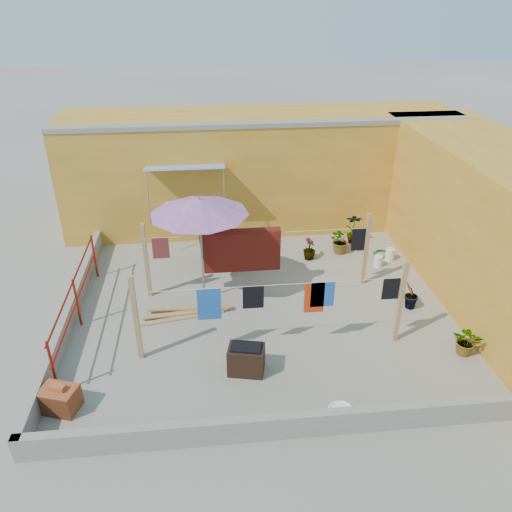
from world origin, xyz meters
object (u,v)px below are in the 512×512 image
patio_umbrella (199,207)px  brazier (246,359)px  water_jug_b (378,261)px  water_jug_a (390,254)px  white_basin (341,411)px  plant_back_a (341,240)px  outdoor_table (228,242)px  brick_stack (60,399)px  green_hose (382,254)px

patio_umbrella → brazier: size_ratio=3.43×
brazier → water_jug_b: 5.12m
patio_umbrella → water_jug_a: (4.81, 1.35, -2.09)m
white_basin → water_jug_b: water_jug_b is taller
plant_back_a → outdoor_table: bearing=-174.7°
water_jug_a → brazier: bearing=-136.5°
outdoor_table → brick_stack: bearing=-123.0°
outdoor_table → water_jug_b: outdoor_table is taller
water_jug_b → brick_stack: bearing=-148.6°
brick_stack → plant_back_a: plant_back_a is taller
patio_umbrella → brick_stack: size_ratio=3.59×
outdoor_table → brazier: (0.08, -4.14, -0.32)m
white_basin → outdoor_table: bearing=106.2°
brick_stack → brazier: bearing=10.8°
patio_umbrella → white_basin: (2.20, -3.72, -2.21)m
brazier → water_jug_b: bearing=44.2°
plant_back_a → water_jug_b: bearing=-49.0°
patio_umbrella → brick_stack: patio_umbrella is taller
green_hose → water_jug_b: bearing=-118.4°
green_hose → white_basin: bearing=-115.2°
patio_umbrella → water_jug_b: bearing=13.2°
patio_umbrella → outdoor_table: bearing=68.0°
water_jug_a → brick_stack: bearing=-148.3°
patio_umbrella → plant_back_a: patio_umbrella is taller
white_basin → plant_back_a: bearing=75.4°
outdoor_table → white_basin: outdoor_table is taller
water_jug_a → white_basin: bearing=-117.3°
brick_stack → white_basin: bearing=-7.2°
brick_stack → water_jug_b: bearing=31.4°
brazier → brick_stack: bearing=-169.2°
water_jug_a → green_hose: 0.31m
patio_umbrella → outdoor_table: (0.65, 1.60, -1.64)m
brazier → water_jug_a: brazier is taller
brazier → green_hose: size_ratio=1.57×
brazier → plant_back_a: (2.93, 4.42, 0.07)m
plant_back_a → water_jug_a: bearing=-24.9°
patio_umbrella → brick_stack: bearing=-127.8°
water_jug_a → water_jug_b: water_jug_a is taller
patio_umbrella → green_hose: (4.71, 1.61, -2.21)m
outdoor_table → brick_stack: outdoor_table is taller
brazier → white_basin: 1.91m
green_hose → water_jug_a: bearing=-69.2°
water_jug_a → plant_back_a: plant_back_a is taller
brazier → outdoor_table: bearing=91.1°
patio_umbrella → outdoor_table: 2.39m
patio_umbrella → outdoor_table: patio_umbrella is taller
white_basin → patio_umbrella: bearing=120.6°
brick_stack → green_hose: bearing=33.6°
outdoor_table → brazier: bearing=-88.9°
brazier → white_basin: brazier is taller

